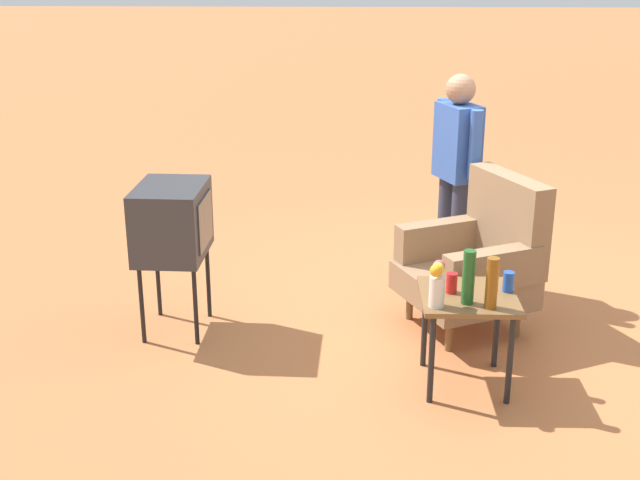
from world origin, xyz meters
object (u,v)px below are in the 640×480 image
armchair (478,258)px  flower_vase (437,282)px  tv_on_stand (172,222)px  soda_can_red (452,283)px  person_standing (456,168)px  side_table (468,307)px  soda_can_blue (508,282)px  bottle_wine_green (469,277)px  bottle_tall_amber (492,283)px

armchair → flower_vase: 1.11m
tv_on_stand → soda_can_red: tv_on_stand is taller
tv_on_stand → armchair: bearing=93.5°
tv_on_stand → flower_vase: bearing=62.1°
person_standing → flower_vase: size_ratio=6.19×
side_table → soda_can_red: (-0.02, -0.10, 0.15)m
soda_can_blue → tv_on_stand: bearing=-107.2°
person_standing → soda_can_red: person_standing is taller
tv_on_stand → flower_vase: 1.89m
side_table → flower_vase: (0.18, -0.21, 0.23)m
tv_on_stand → person_standing: person_standing is taller
soda_can_red → armchair: bearing=160.7°
bottle_wine_green → soda_can_red: bearing=-154.5°
armchair → person_standing: (-0.73, -0.08, 0.44)m
bottle_wine_green → soda_can_blue: bearing=124.2°
armchair → soda_can_blue: armchair is taller
armchair → flower_vase: (1.01, -0.39, 0.24)m
soda_can_blue → soda_can_red: bearing=-85.2°
side_table → bottle_tall_amber: size_ratio=1.96×
side_table → person_standing: (-1.56, 0.10, 0.43)m
armchair → tv_on_stand: bearing=-86.5°
side_table → bottle_wine_green: (0.13, -0.03, 0.24)m
tv_on_stand → soda_can_blue: bearing=72.8°
side_table → bottle_tall_amber: (0.19, 0.10, 0.23)m
flower_vase → soda_can_red: bearing=151.5°
person_standing → bottle_tall_amber: (1.75, -0.01, -0.20)m
tv_on_stand → soda_can_red: size_ratio=8.44×
soda_can_blue → bottle_tall_amber: (0.24, -0.14, 0.09)m
flower_vase → soda_can_blue: bearing=117.2°
person_standing → armchair: bearing=6.4°
armchair → person_standing: 0.86m
armchair → side_table: (0.83, -0.18, 0.01)m
bottle_wine_green → flower_vase: 0.19m
bottle_tall_amber → bottle_wine_green: bearing=-116.2°
person_standing → soda_can_blue: size_ratio=13.44×
tv_on_stand → soda_can_blue: size_ratio=8.44×
soda_can_red → tv_on_stand: bearing=-111.0°
side_table → soda_can_red: 0.18m
armchair → soda_can_blue: size_ratio=8.69×
armchair → side_table: bearing=-12.4°
armchair → person_standing: size_ratio=0.65×
armchair → bottle_tall_amber: size_ratio=3.53×
bottle_tall_amber → soda_can_red: bottle_tall_amber is taller
bottle_tall_amber → soda_can_red: bearing=-137.4°
side_table → soda_can_blue: soda_can_blue is taller
bottle_wine_green → flower_vase: bottle_wine_green is taller
bottle_tall_amber → flower_vase: size_ratio=1.13×
side_table → flower_vase: flower_vase is taller
armchair → bottle_wine_green: armchair is taller
side_table → soda_can_blue: size_ratio=4.82×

